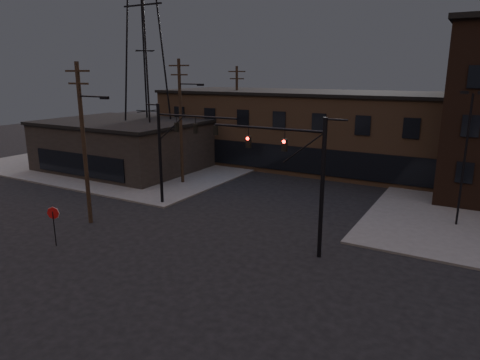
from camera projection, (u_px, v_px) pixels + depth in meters
name	position (u px, v px, depth m)	size (l,w,h in m)	color
ground	(181.00, 262.00, 23.99)	(140.00, 140.00, 0.00)	black
sidewalk_nw	(148.00, 157.00, 53.08)	(30.00, 30.00, 0.15)	#474744
building_row	(337.00, 132.00, 46.56)	(40.00, 12.00, 8.00)	brown
building_left	(123.00, 146.00, 46.48)	(16.00, 12.00, 5.00)	black
traffic_signal_near	(303.00, 171.00, 23.98)	(7.12, 0.24, 8.00)	black
traffic_signal_far	(173.00, 144.00, 32.73)	(7.12, 0.24, 8.00)	black
stop_sign	(53.00, 217.00, 25.72)	(0.72, 0.33, 2.48)	black
utility_pole_near	(84.00, 140.00, 28.78)	(3.70, 0.28, 11.00)	black
utility_pole_mid	(181.00, 119.00, 39.30)	(3.70, 0.28, 11.50)	black
utility_pole_far	(237.00, 112.00, 49.99)	(2.20, 0.28, 11.00)	black
transmission_tower	(145.00, 51.00, 44.75)	(7.00, 7.00, 25.00)	black
lot_light_a	(466.00, 147.00, 28.15)	(1.50, 0.28, 9.14)	black
car_crossing	(314.00, 165.00, 45.27)	(1.65, 4.73, 1.56)	black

